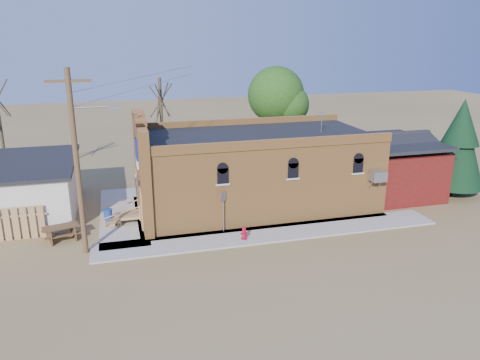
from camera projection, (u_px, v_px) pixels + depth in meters
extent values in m
plane|color=brown|center=(251.00, 244.00, 24.22)|extent=(120.00, 120.00, 0.00)
cube|color=#9E9991|center=(273.00, 233.00, 25.42)|extent=(19.00, 2.20, 0.08)
cube|color=#9E9991|center=(122.00, 214.00, 28.16)|extent=(2.60, 10.00, 0.08)
cube|color=#BE7B3A|center=(257.00, 171.00, 29.14)|extent=(14.00, 7.00, 4.50)
cube|color=black|center=(257.00, 135.00, 28.46)|extent=(13.80, 6.80, 0.12)
cube|color=#BE7B3A|center=(142.00, 169.00, 27.19)|extent=(0.50, 7.40, 5.80)
cube|color=navy|center=(137.00, 156.00, 25.68)|extent=(0.08, 1.10, 1.56)
cube|color=gray|center=(378.00, 176.00, 26.92)|extent=(0.85, 0.65, 0.60)
cube|color=#540E0F|center=(390.00, 170.00, 31.71)|extent=(5.00, 6.00, 3.20)
cylinder|color=#48331C|center=(77.00, 165.00, 21.95)|extent=(0.26, 0.26, 9.00)
cube|color=#48331C|center=(68.00, 81.00, 20.80)|extent=(2.00, 0.12, 0.12)
cylinder|color=gray|center=(92.00, 107.00, 21.38)|extent=(1.80, 0.08, 0.08)
cube|color=gray|center=(114.00, 107.00, 21.65)|extent=(0.45, 0.22, 0.14)
cylinder|color=brown|center=(162.00, 130.00, 34.36)|extent=(0.24, 0.24, 7.50)
cylinder|color=brown|center=(1.00, 131.00, 32.44)|extent=(0.24, 0.24, 8.00)
cylinder|color=brown|center=(275.00, 130.00, 37.26)|extent=(0.28, 0.28, 6.30)
sphere|color=#1B4012|center=(276.00, 95.00, 36.43)|extent=(4.40, 4.40, 4.40)
cylinder|color=brown|center=(453.00, 186.00, 31.63)|extent=(0.30, 0.30, 1.20)
cone|color=black|center=(459.00, 146.00, 30.81)|extent=(3.60, 3.60, 5.50)
cone|color=black|center=(463.00, 122.00, 30.34)|extent=(2.41, 2.41, 3.00)
cylinder|color=#A10920|center=(244.00, 239.00, 24.62)|extent=(0.39, 0.39, 0.06)
cylinder|color=#A10920|center=(244.00, 233.00, 24.53)|extent=(0.27, 0.27, 0.52)
sphere|color=#A10920|center=(244.00, 229.00, 24.45)|extent=(0.21, 0.21, 0.21)
cylinder|color=#A10920|center=(245.00, 234.00, 24.41)|extent=(0.13, 0.14, 0.09)
cylinder|color=#A10920|center=(242.00, 234.00, 24.50)|extent=(0.14, 0.13, 0.09)
cylinder|color=#A10920|center=(246.00, 233.00, 24.57)|extent=(0.14, 0.13, 0.09)
cylinder|color=gray|center=(224.00, 213.00, 25.29)|extent=(0.07, 0.07, 2.12)
cylinder|color=gray|center=(223.00, 197.00, 24.99)|extent=(0.49, 0.45, 0.64)
cylinder|color=#9E2409|center=(223.00, 196.00, 25.03)|extent=(0.49, 0.45, 0.64)
cylinder|color=navy|center=(108.00, 215.00, 26.94)|extent=(0.62, 0.62, 0.72)
cube|color=brown|center=(49.00, 236.00, 24.40)|extent=(0.42, 1.37, 0.70)
cube|color=brown|center=(73.00, 231.00, 24.98)|extent=(0.42, 1.37, 0.70)
cube|color=brown|center=(61.00, 227.00, 24.58)|extent=(1.95, 1.24, 0.06)
cube|color=brown|center=(63.00, 236.00, 24.21)|extent=(1.80, 0.71, 0.05)
cube|color=brown|center=(59.00, 228.00, 25.12)|extent=(1.80, 0.71, 0.05)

